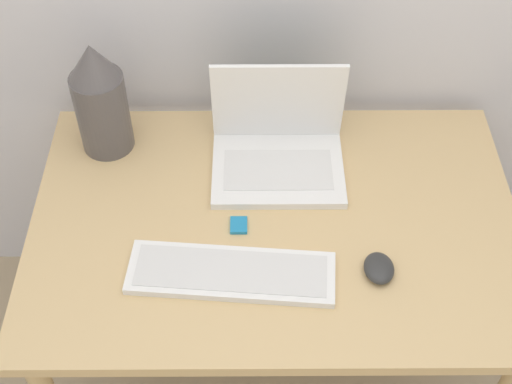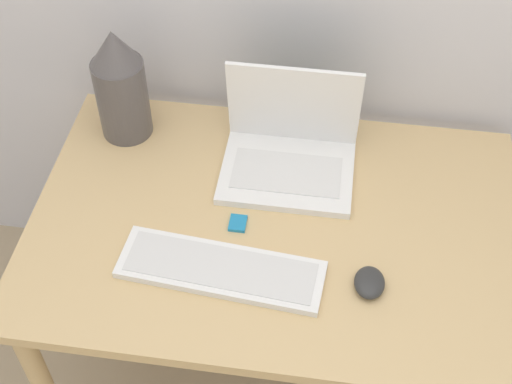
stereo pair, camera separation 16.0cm
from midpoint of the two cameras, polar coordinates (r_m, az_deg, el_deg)
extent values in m
cube|color=tan|center=(1.69, -1.17, -2.72)|extent=(1.15, 0.78, 0.03)
cylinder|color=tan|center=(2.24, -14.43, -1.85)|extent=(0.05, 0.05, 0.67)
cylinder|color=tan|center=(2.22, 12.61, -1.76)|extent=(0.05, 0.05, 0.67)
cube|color=white|center=(1.77, -0.82, 1.69)|extent=(0.33, 0.25, 0.02)
cube|color=silver|center=(1.75, -0.82, 1.66)|extent=(0.27, 0.14, 0.00)
cube|color=white|center=(1.75, -0.85, 7.10)|extent=(0.33, 0.05, 0.25)
cube|color=black|center=(1.76, -0.85, 7.37)|extent=(0.29, 0.03, 0.21)
cube|color=white|center=(1.57, -4.92, -6.67)|extent=(0.46, 0.18, 0.02)
cube|color=silver|center=(1.57, -4.95, -6.45)|extent=(0.43, 0.15, 0.00)
ellipsoid|color=#2D2D2D|center=(1.58, 6.97, -6.24)|extent=(0.07, 0.09, 0.03)
cylinder|color=#514C4C|center=(1.83, -14.64, 6.07)|extent=(0.13, 0.13, 0.22)
cone|color=#514C4C|center=(1.74, -15.61, 9.89)|extent=(0.12, 0.12, 0.09)
cube|color=#1E7FB7|center=(1.66, -4.15, -2.83)|extent=(0.04, 0.05, 0.01)
camera|label=1|loc=(0.08, -92.87, -3.15)|focal=50.00mm
camera|label=2|loc=(0.08, 87.13, 3.15)|focal=50.00mm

